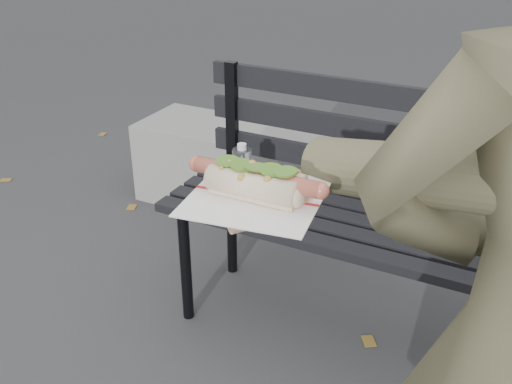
# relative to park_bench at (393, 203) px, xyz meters

# --- Properties ---
(park_bench) EXTENTS (1.50, 0.44, 0.88)m
(park_bench) POSITION_rel_park_bench_xyz_m (0.00, 0.00, 0.00)
(park_bench) COLOR black
(park_bench) RESTS_ON ground
(concrete_block) EXTENTS (1.20, 0.40, 0.40)m
(concrete_block) POSITION_rel_park_bench_xyz_m (-0.81, 0.64, -0.32)
(concrete_block) COLOR slate
(concrete_block) RESTS_ON ground
(held_hotdog) EXTENTS (0.64, 0.30, 0.20)m
(held_hotdog) POSITION_rel_park_bench_xyz_m (0.23, -0.96, 0.54)
(held_hotdog) COLOR brown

